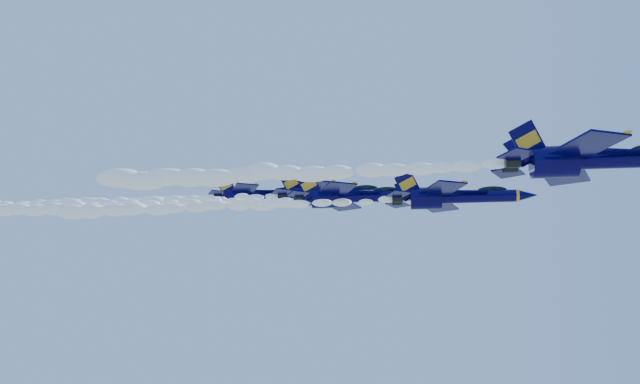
# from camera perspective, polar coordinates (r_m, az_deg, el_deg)

# --- Properties ---
(jet_lead) EXTENTS (19.94, 16.36, 7.41)m
(jet_lead) POSITION_cam_1_polar(r_m,az_deg,el_deg) (72.31, 21.28, 2.45)
(jet_lead) COLOR #040032
(smoke_trail_jet_lead) EXTENTS (39.87, 2.22, 2.00)m
(smoke_trail_jet_lead) POSITION_cam_1_polar(r_m,az_deg,el_deg) (69.94, -1.72, 1.56)
(smoke_trail_jet_lead) COLOR white
(jet_second) EXTENTS (16.52, 13.55, 6.14)m
(jet_second) POSITION_cam_1_polar(r_m,az_deg,el_deg) (83.13, 10.73, -0.37)
(jet_second) COLOR #040032
(smoke_trail_jet_second) EXTENTS (39.87, 1.84, 1.66)m
(smoke_trail_jet_second) POSITION_cam_1_polar(r_m,az_deg,el_deg) (84.89, -7.71, -1.11)
(smoke_trail_jet_second) COLOR white
(jet_third) EXTENTS (16.02, 13.14, 5.95)m
(jet_third) POSITION_cam_1_polar(r_m,az_deg,el_deg) (86.54, 2.59, -0.35)
(jet_third) COLOR #040032
(smoke_trail_jet_third) EXTENTS (39.87, 1.78, 1.61)m
(smoke_trail_jet_third) POSITION_cam_1_polar(r_m,az_deg,el_deg) (91.74, -14.35, -1.02)
(smoke_trail_jet_third) COLOR white
(jet_fourth) EXTENTS (17.59, 14.43, 6.54)m
(jet_fourth) POSITION_cam_1_polar(r_m,az_deg,el_deg) (99.75, 1.02, -0.17)
(jet_fourth) COLOR #040032
(smoke_trail_jet_fourth) EXTENTS (39.87, 1.96, 1.76)m
(smoke_trail_jet_fourth) POSITION_cam_1_polar(r_m,az_deg,el_deg) (105.36, -14.03, -0.78)
(smoke_trail_jet_fourth) COLOR white
(jet_fifth) EXTENTS (15.49, 12.71, 5.76)m
(jet_fifth) POSITION_cam_1_polar(r_m,az_deg,el_deg) (107.52, -4.88, -0.20)
(jet_fifth) COLOR #040032
(smoke_trail_jet_fifth) EXTENTS (39.87, 1.73, 1.55)m
(smoke_trail_jet_fifth) POSITION_cam_1_polar(r_m,az_deg,el_deg) (115.16, -17.99, -0.73)
(smoke_trail_jet_fifth) COLOR white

